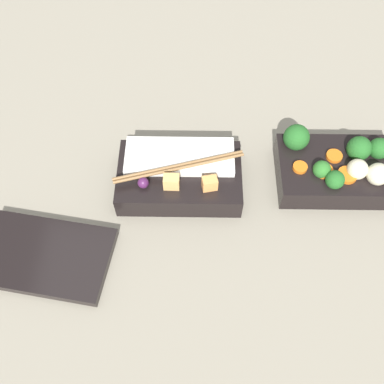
% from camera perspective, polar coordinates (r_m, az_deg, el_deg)
% --- Properties ---
extents(ground_plane, '(3.00, 3.00, 0.00)m').
position_cam_1_polar(ground_plane, '(0.75, 8.25, 0.76)').
color(ground_plane, gray).
extents(bento_tray_vegetable, '(0.20, 0.12, 0.07)m').
position_cam_1_polar(bento_tray_vegetable, '(0.76, 18.19, 2.96)').
color(bento_tray_vegetable, black).
rests_on(bento_tray_vegetable, ground_plane).
extents(bento_tray_rice, '(0.20, 0.12, 0.07)m').
position_cam_1_polar(bento_tray_rice, '(0.72, -1.59, 2.01)').
color(bento_tray_rice, black).
rests_on(bento_tray_rice, ground_plane).
extents(bento_lid, '(0.21, 0.15, 0.01)m').
position_cam_1_polar(bento_lid, '(0.71, -18.15, -7.74)').
color(bento_lid, black).
rests_on(bento_lid, ground_plane).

